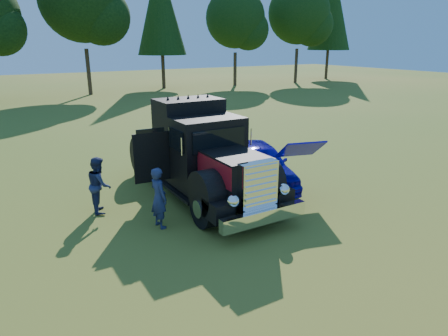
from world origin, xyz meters
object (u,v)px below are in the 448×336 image
(spectator_far, at_px, (99,185))
(diamond_t_truck, at_px, (202,157))
(hotrod_coupe, at_px, (258,163))
(spectator_near, at_px, (159,198))

(spectator_far, bearing_deg, diamond_t_truck, -84.94)
(diamond_t_truck, xyz_separation_m, hotrod_coupe, (2.17, 0.00, -0.54))
(spectator_far, bearing_deg, spectator_near, -137.49)
(diamond_t_truck, height_order, hotrod_coupe, diamond_t_truck)
(hotrod_coupe, xyz_separation_m, spectator_far, (-5.29, 0.39, 0.08))
(spectator_near, bearing_deg, hotrod_coupe, -79.21)
(diamond_t_truck, distance_m, hotrod_coupe, 2.24)
(spectator_near, relative_size, spectator_far, 1.01)
(hotrod_coupe, height_order, spectator_far, hotrod_coupe)
(spectator_near, bearing_deg, spectator_far, 22.06)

